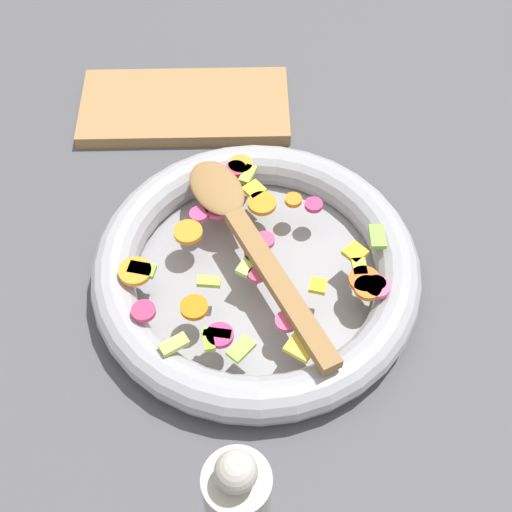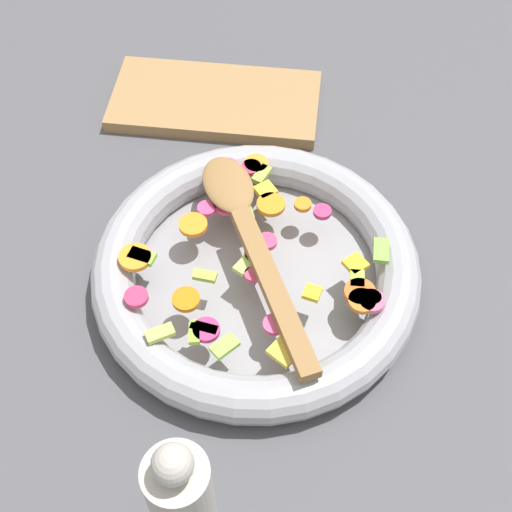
{
  "view_description": "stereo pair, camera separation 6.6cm",
  "coord_description": "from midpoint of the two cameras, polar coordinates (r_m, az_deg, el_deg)",
  "views": [
    {
      "loc": [
        -0.01,
        -0.46,
        0.68
      ],
      "look_at": [
        0.0,
        0.0,
        0.05
      ],
      "focal_mm": 50.0,
      "sensor_mm": 36.0,
      "label": 1
    },
    {
      "loc": [
        0.06,
        -0.46,
        0.68
      ],
      "look_at": [
        0.0,
        0.0,
        0.05
      ],
      "focal_mm": 50.0,
      "sensor_mm": 36.0,
      "label": 2
    }
  ],
  "objects": [
    {
      "name": "ground_plane",
      "position": [
        0.82,
        2.28,
        -2.19
      ],
      "size": [
        4.0,
        4.0,
        0.0
      ],
      "primitive_type": "plane",
      "color": "#4C4C51"
    },
    {
      "name": "chopped_vegetables",
      "position": [
        0.78,
        2.24,
        0.2
      ],
      "size": [
        0.3,
        0.28,
        0.01
      ],
      "color": "orange",
      "rests_on": "skillet"
    },
    {
      "name": "wooden_spoon",
      "position": [
        0.78,
        1.8,
        1.79
      ],
      "size": [
        0.17,
        0.29,
        0.01
      ],
      "color": "olive",
      "rests_on": "chopped_vegetables"
    },
    {
      "name": "skillet",
      "position": [
        0.8,
        2.33,
        -1.31
      ],
      "size": [
        0.37,
        0.37,
        0.05
      ],
      "color": "gray",
      "rests_on": "ground_plane"
    },
    {
      "name": "cutting_board",
      "position": [
        1.01,
        -1.39,
        12.2
      ],
      "size": [
        0.29,
        0.14,
        0.02
      ],
      "color": "#9E7547",
      "rests_on": "ground_plane"
    }
  ]
}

